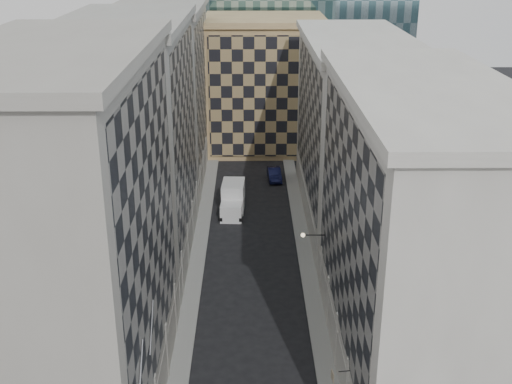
{
  "coord_description": "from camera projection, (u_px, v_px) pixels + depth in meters",
  "views": [
    {
      "loc": [
        -0.18,
        -23.66,
        29.0
      ],
      "look_at": [
        0.23,
        14.99,
        13.63
      ],
      "focal_mm": 45.0,
      "sensor_mm": 36.0,
      "label": 1
    }
  ],
  "objects": [
    {
      "name": "sidewalk_west",
      "position": [
        196.0,
        267.0,
        60.5
      ],
      "size": [
        1.5,
        100.0,
        0.15
      ],
      "primitive_type": "cube",
      "color": "gray",
      "rests_on": "ground"
    },
    {
      "name": "sidewalk_east",
      "position": [
        307.0,
        266.0,
        60.6
      ],
      "size": [
        1.5,
        100.0,
        0.15
      ],
      "primitive_type": "cube",
      "color": "gray",
      "rests_on": "ground"
    },
    {
      "name": "bldg_left_a",
      "position": [
        72.0,
        245.0,
        38.44
      ],
      "size": [
        10.8,
        22.8,
        23.7
      ],
      "color": "gray",
      "rests_on": "ground"
    },
    {
      "name": "bldg_left_b",
      "position": [
        133.0,
        144.0,
        59.07
      ],
      "size": [
        10.8,
        22.8,
        22.7
      ],
      "color": "gray",
      "rests_on": "ground"
    },
    {
      "name": "bldg_left_c",
      "position": [
        163.0,
        95.0,
        79.7
      ],
      "size": [
        10.8,
        22.8,
        21.7
      ],
      "color": "gray",
      "rests_on": "ground"
    },
    {
      "name": "bldg_right_a",
      "position": [
        415.0,
        237.0,
        42.93
      ],
      "size": [
        10.8,
        26.8,
        20.7
      ],
      "color": "beige",
      "rests_on": "ground"
    },
    {
      "name": "bldg_right_b",
      "position": [
        353.0,
        131.0,
        68.2
      ],
      "size": [
        10.8,
        28.8,
        19.7
      ],
      "color": "beige",
      "rests_on": "ground"
    },
    {
      "name": "tan_block",
      "position": [
        264.0,
        83.0,
        92.32
      ],
      "size": [
        16.8,
        14.8,
        18.8
      ],
      "color": "tan",
      "rests_on": "ground"
    },
    {
      "name": "flagpoles_left",
      "position": [
        146.0,
        348.0,
        35.26
      ],
      "size": [
        0.1,
        6.33,
        2.33
      ],
      "color": "gray",
      "rests_on": "ground"
    },
    {
      "name": "bracket_lamp",
      "position": [
        305.0,
        235.0,
        52.75
      ],
      "size": [
        1.98,
        0.36,
        0.36
      ],
      "color": "black",
      "rests_on": "ground"
    },
    {
      "name": "box_truck",
      "position": [
        233.0,
        200.0,
        72.23
      ],
      "size": [
        2.76,
        6.14,
        3.3
      ],
      "rotation": [
        0.0,
        0.0,
        -0.05
      ],
      "color": "white",
      "rests_on": "ground"
    },
    {
      "name": "dark_car",
      "position": [
        274.0,
        174.0,
        82.17
      ],
      "size": [
        1.91,
        4.71,
        1.52
      ],
      "primitive_type": "imported",
      "rotation": [
        0.0,
        0.0,
        0.07
      ],
      "color": "#0F1339",
      "rests_on": "ground"
    },
    {
      "name": "shop_sign",
      "position": [
        334.0,
        375.0,
        39.56
      ],
      "size": [
        1.12,
        0.62,
        0.69
      ],
      "rotation": [
        0.0,
        0.0,
        0.12
      ],
      "color": "black",
      "rests_on": "ground"
    }
  ]
}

